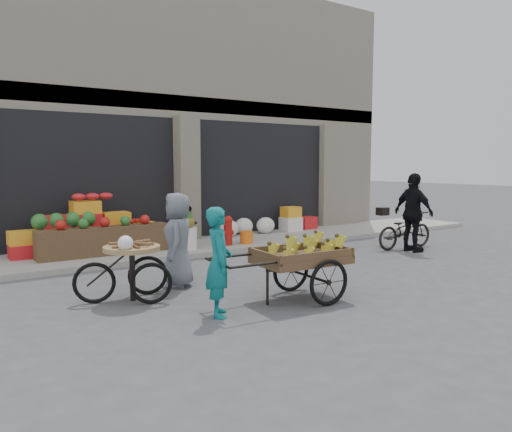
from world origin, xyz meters
TOP-DOWN VIEW (x-y plane):
  - ground at (0.00, 0.00)m, footprint 80.00×80.00m
  - sidewalk at (0.00, 4.10)m, footprint 18.00×2.20m
  - building at (0.00, 8.03)m, footprint 14.00×6.45m
  - fruit_display at (-2.48, 4.38)m, footprint 3.10×1.12m
  - pineapple_bin at (-0.75, 3.60)m, footprint 0.52×0.52m
  - fire_hydrant at (0.35, 3.55)m, footprint 0.22×0.22m
  - orange_bucket at (0.85, 3.50)m, footprint 0.32×0.32m
  - right_bay_goods at (2.61, 4.70)m, footprint 3.35×0.60m
  - seated_person at (-0.35, 4.20)m, footprint 0.51×0.43m
  - banana_cart at (-1.06, -0.83)m, footprint 2.37×1.10m
  - vendor_woman at (-2.45, -0.83)m, footprint 0.56×0.64m
  - tricycle_cart at (-3.15, 0.56)m, footprint 1.46×1.05m
  - vendor_grey at (-2.19, 0.98)m, footprint 0.81×0.92m
  - bicycle at (4.01, 1.30)m, footprint 1.75×0.70m
  - cyclist at (3.81, 0.90)m, footprint 0.51×1.11m

SIDE VIEW (x-z plane):
  - ground at x=0.00m, z-range 0.00..0.00m
  - sidewalk at x=0.00m, z-range 0.00..0.12m
  - orange_bucket at x=0.85m, z-range 0.12..0.42m
  - pineapple_bin at x=-0.75m, z-range 0.12..0.62m
  - right_bay_goods at x=2.61m, z-range 0.06..0.76m
  - bicycle at x=4.01m, z-range 0.00..0.90m
  - fire_hydrant at x=0.35m, z-range 0.15..0.86m
  - tricycle_cart at x=-3.15m, z-range 0.09..1.04m
  - seated_person at x=-0.35m, z-range 0.12..1.05m
  - fruit_display at x=-2.48m, z-range 0.05..1.29m
  - banana_cart at x=-1.06m, z-range 0.22..1.19m
  - vendor_woman at x=-2.45m, z-range 0.00..1.49m
  - vendor_grey at x=-2.19m, z-range 0.00..1.58m
  - cyclist at x=3.81m, z-range 0.00..1.85m
  - building at x=0.00m, z-range -0.13..6.87m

